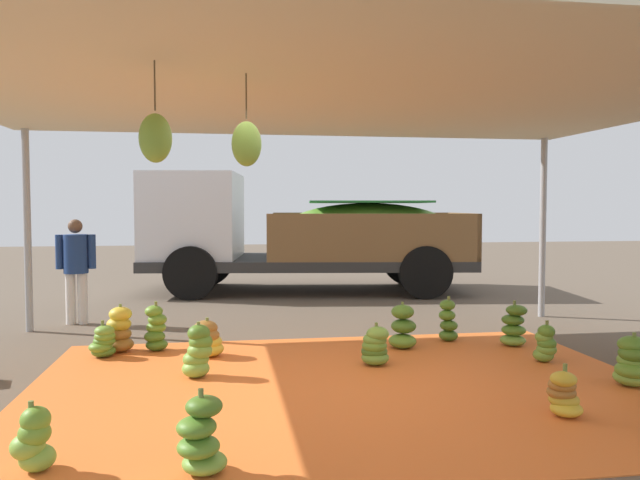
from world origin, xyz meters
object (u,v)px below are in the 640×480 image
object	(u,v)px
banana_bunch_2	(448,322)
banana_bunch_4	(208,339)
banana_bunch_0	(514,327)
banana_bunch_10	(403,328)
banana_bunch_11	(156,329)
banana_bunch_3	(103,342)
worker_0	(76,263)
banana_bunch_5	(633,363)
banana_bunch_1	(198,352)
cargo_truck_main	(296,232)
banana_bunch_9	(119,331)
banana_bunch_7	(201,439)
banana_bunch_6	(34,441)
banana_bunch_13	(545,344)
banana_bunch_14	(564,394)
banana_bunch_12	(375,347)

from	to	relation	value
banana_bunch_2	banana_bunch_4	size ratio (longest dim) A/B	1.28
banana_bunch_0	banana_bunch_2	bearing A→B (deg)	152.01
banana_bunch_2	banana_bunch_10	xyz separation A→B (m)	(-0.69, -0.30, -0.00)
banana_bunch_0	banana_bunch_11	xyz separation A→B (m)	(-4.35, 0.41, 0.02)
banana_bunch_3	worker_0	bearing A→B (deg)	109.28
banana_bunch_0	banana_bunch_5	size ratio (longest dim) A/B	1.07
banana_bunch_5	banana_bunch_10	distance (m)	2.56
banana_bunch_1	cargo_truck_main	size ratio (longest dim) A/B	0.08
banana_bunch_5	banana_bunch_9	world-z (taller)	banana_bunch_9
banana_bunch_7	banana_bunch_6	bearing A→B (deg)	169.25
cargo_truck_main	banana_bunch_13	bearing A→B (deg)	-72.18
banana_bunch_5	worker_0	bearing A→B (deg)	145.01
banana_bunch_11	banana_bunch_13	world-z (taller)	banana_bunch_11
banana_bunch_7	cargo_truck_main	world-z (taller)	cargo_truck_main
banana_bunch_14	banana_bunch_12	bearing A→B (deg)	121.68
banana_bunch_6	banana_bunch_9	xyz separation A→B (m)	(-0.01, 3.41, 0.04)
banana_bunch_4	worker_0	size ratio (longest dim) A/B	0.29
banana_bunch_3	banana_bunch_12	xyz separation A→B (m)	(2.98, -0.81, 0.03)
banana_bunch_12	banana_bunch_5	bearing A→B (deg)	-27.45
banana_bunch_6	worker_0	size ratio (longest dim) A/B	0.30
banana_bunch_3	banana_bunch_5	world-z (taller)	banana_bunch_5
banana_bunch_4	banana_bunch_12	xyz separation A→B (m)	(1.80, -0.67, 0.00)
cargo_truck_main	banana_bunch_3	bearing A→B (deg)	-118.21
banana_bunch_6	cargo_truck_main	distance (m)	8.91
banana_bunch_6	banana_bunch_10	distance (m)	4.55
banana_bunch_6	banana_bunch_13	xyz separation A→B (m)	(4.73, 2.15, -0.01)
banana_bunch_3	banana_bunch_10	xyz separation A→B (m)	(3.51, -0.07, 0.07)
banana_bunch_10	banana_bunch_13	xyz separation A→B (m)	(1.36, -0.91, -0.04)
banana_bunch_7	cargo_truck_main	xyz separation A→B (m)	(1.64, 8.64, 0.97)
banana_bunch_9	cargo_truck_main	distance (m)	5.79
banana_bunch_4	banana_bunch_7	distance (m)	3.19
banana_bunch_2	cargo_truck_main	xyz separation A→B (m)	(-1.35, 5.07, 0.96)
banana_bunch_0	banana_bunch_5	world-z (taller)	banana_bunch_0
banana_bunch_1	banana_bunch_9	distance (m)	1.60
banana_bunch_3	banana_bunch_2	bearing A→B (deg)	3.15
banana_bunch_2	banana_bunch_7	xyz separation A→B (m)	(-2.99, -3.56, -0.01)
banana_bunch_12	banana_bunch_9	bearing A→B (deg)	159.01
banana_bunch_5	banana_bunch_10	world-z (taller)	banana_bunch_10
banana_bunch_0	banana_bunch_14	bearing A→B (deg)	-107.69
banana_bunch_0	banana_bunch_13	distance (m)	0.84
banana_bunch_4	banana_bunch_13	world-z (taller)	banana_bunch_13
banana_bunch_0	banana_bunch_11	size ratio (longest dim) A/B	0.95
banana_bunch_2	banana_bunch_13	bearing A→B (deg)	-61.11
banana_bunch_1	worker_0	world-z (taller)	worker_0
banana_bunch_7	banana_bunch_10	distance (m)	3.99
banana_bunch_11	cargo_truck_main	xyz separation A→B (m)	(2.29, 5.04, 0.95)
banana_bunch_4	banana_bunch_5	size ratio (longest dim) A/B	0.87
banana_bunch_10	banana_bunch_3	bearing A→B (deg)	178.81
banana_bunch_9	banana_bunch_14	size ratio (longest dim) A/B	1.31
banana_bunch_2	cargo_truck_main	bearing A→B (deg)	104.91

